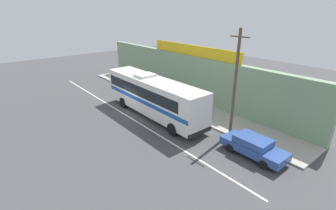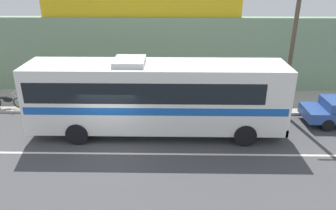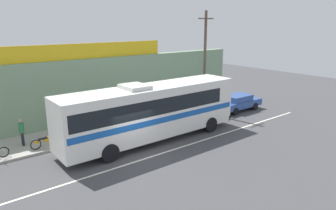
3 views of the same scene
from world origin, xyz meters
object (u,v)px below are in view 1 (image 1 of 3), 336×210
object	(u,v)px
motorcycle_green	(130,84)
motorcycle_purple	(123,81)
motorcycle_blue	(151,93)
intercity_bus	(153,95)
parked_car	(253,146)
utility_pole	(235,83)
motorcycle_orange	(143,90)
pedestrian_far_left	(162,86)
pedestrian_by_curb	(146,82)

from	to	relation	value
motorcycle_green	motorcycle_purple	size ratio (longest dim) A/B	1.04
motorcycle_purple	motorcycle_blue	bearing A→B (deg)	0.05
intercity_bus	motorcycle_green	world-z (taller)	intercity_bus
parked_car	utility_pole	size ratio (longest dim) A/B	0.55
parked_car	motorcycle_orange	distance (m)	15.70
motorcycle_green	motorcycle_orange	world-z (taller)	same
motorcycle_blue	motorcycle_orange	bearing A→B (deg)	-177.40
motorcycle_orange	pedestrian_far_left	distance (m)	2.45
motorcycle_purple	motorcycle_orange	world-z (taller)	same
motorcycle_purple	motorcycle_orange	distance (m)	4.74
pedestrian_far_left	pedestrian_by_curb	size ratio (longest dim) A/B	1.03
motorcycle_green	utility_pole	bearing A→B (deg)	-0.85
motorcycle_purple	pedestrian_far_left	xyz separation A→B (m)	(6.64, 1.36, 0.59)
intercity_bus	parked_car	distance (m)	10.10
motorcycle_green	motorcycle_orange	size ratio (longest dim) A/B	1.00
parked_car	motorcycle_orange	world-z (taller)	parked_car
motorcycle_blue	motorcycle_purple	distance (m)	6.31
pedestrian_far_left	pedestrian_by_curb	distance (m)	2.95
motorcycle_green	pedestrian_by_curb	bearing A→B (deg)	30.63
utility_pole	pedestrian_far_left	size ratio (longest dim) A/B	4.68
motorcycle_blue	pedestrian_by_curb	size ratio (longest dim) A/B	1.16
intercity_bus	pedestrian_far_left	size ratio (longest dim) A/B	7.00
intercity_bus	motorcycle_orange	size ratio (longest dim) A/B	6.28
motorcycle_purple	motorcycle_orange	size ratio (longest dim) A/B	0.96
intercity_bus	pedestrian_far_left	world-z (taller)	intercity_bus
motorcycle_orange	parked_car	bearing A→B (deg)	-5.56
utility_pole	motorcycle_orange	distance (m)	13.31
intercity_bus	motorcycle_green	xyz separation A→B (m)	(-8.71, 2.70, -1.50)
parked_car	motorcycle_blue	xyz separation A→B (m)	(-14.06, 1.59, -0.17)
intercity_bus	pedestrian_by_curb	xyz separation A→B (m)	(-6.72, 3.88, -0.95)
parked_car	pedestrian_by_curb	xyz separation A→B (m)	(-16.66, 2.70, 0.38)
parked_car	motorcycle_purple	world-z (taller)	parked_car
motorcycle_orange	pedestrian_by_curb	bearing A→B (deg)	131.53
motorcycle_purple	utility_pole	bearing A→B (deg)	-1.00
motorcycle_blue	pedestrian_far_left	world-z (taller)	pedestrian_far_left
motorcycle_orange	pedestrian_by_curb	size ratio (longest dim) A/B	1.15
parked_car	utility_pole	xyz separation A→B (m)	(-2.87, 1.28, 3.59)
parked_car	motorcycle_blue	size ratio (longest dim) A/B	2.29
motorcycle_green	motorcycle_purple	bearing A→B (deg)	177.66
parked_car	pedestrian_by_curb	distance (m)	16.88
pedestrian_far_left	pedestrian_by_curb	world-z (taller)	pedestrian_far_left
intercity_bus	utility_pole	size ratio (longest dim) A/B	1.50
utility_pole	motorcycle_green	bearing A→B (deg)	179.15
pedestrian_far_left	pedestrian_by_curb	bearing A→B (deg)	-175.01
motorcycle_green	motorcycle_purple	xyz separation A→B (m)	(-1.72, 0.07, 0.00)
motorcycle_blue	pedestrian_by_curb	bearing A→B (deg)	157.11
intercity_bus	motorcycle_purple	distance (m)	10.89
parked_car	motorcycle_orange	bearing A→B (deg)	174.44
motorcycle_orange	pedestrian_far_left	size ratio (longest dim) A/B	1.11
utility_pole	motorcycle_green	size ratio (longest dim) A/B	4.19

